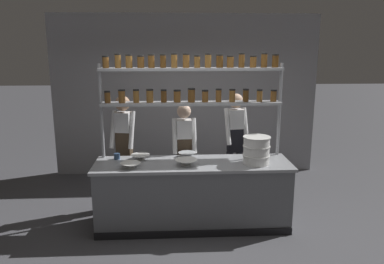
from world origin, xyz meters
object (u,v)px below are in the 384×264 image
(chef_center, at_px, (184,150))
(prep_bowl_near_left, at_px, (186,162))
(chef_right, at_px, (235,140))
(spice_shelf_unit, at_px, (191,87))
(serving_cup_front, at_px, (117,156))
(prep_bowl_near_right, at_px, (140,157))
(container_stack, at_px, (256,150))
(prep_bowl_center_front, at_px, (131,165))
(prep_bowl_center_back, at_px, (187,155))
(chef_left, at_px, (124,144))

(chef_center, relative_size, prep_bowl_near_left, 5.48)
(prep_bowl_near_left, bearing_deg, chef_right, 47.96)
(spice_shelf_unit, xyz_separation_m, serving_cup_front, (-1.05, -0.11, -0.95))
(prep_bowl_near_left, xyz_separation_m, prep_bowl_near_right, (-0.63, 0.29, -0.00))
(container_stack, relative_size, prep_bowl_center_front, 1.43)
(prep_bowl_near_left, bearing_deg, container_stack, 1.33)
(spice_shelf_unit, height_order, chef_center, spice_shelf_unit)
(prep_bowl_center_back, xyz_separation_m, serving_cup_front, (-0.99, -0.04, 0.01))
(prep_bowl_near_right, distance_m, serving_cup_front, 0.33)
(chef_left, height_order, prep_bowl_near_left, chef_left)
(prep_bowl_center_front, relative_size, prep_bowl_center_back, 1.02)
(spice_shelf_unit, bearing_deg, serving_cup_front, -174.02)
(prep_bowl_near_right, bearing_deg, container_stack, -9.81)
(chef_left, xyz_separation_m, prep_bowl_center_front, (0.18, -0.84, -0.07))
(prep_bowl_center_front, distance_m, prep_bowl_near_right, 0.38)
(chef_left, relative_size, container_stack, 4.66)
(chef_center, relative_size, prep_bowl_center_front, 6.23)
(container_stack, relative_size, prep_bowl_center_back, 1.47)
(container_stack, distance_m, prep_bowl_center_front, 1.68)
(chef_left, bearing_deg, serving_cup_front, -85.45)
(chef_left, bearing_deg, spice_shelf_unit, -6.78)
(prep_bowl_center_back, bearing_deg, spice_shelf_unit, 48.24)
(chef_left, relative_size, chef_right, 1.00)
(chef_right, relative_size, prep_bowl_center_back, 6.86)
(chef_center, height_order, container_stack, chef_center)
(chef_center, xyz_separation_m, prep_bowl_near_right, (-0.63, -0.38, 0.02))
(serving_cup_front, bearing_deg, spice_shelf_unit, 5.98)
(chef_right, bearing_deg, prep_bowl_center_back, -155.02)
(chef_right, bearing_deg, chef_center, -173.50)
(prep_bowl_center_front, bearing_deg, spice_shelf_unit, 32.16)
(chef_right, bearing_deg, prep_bowl_near_left, -140.93)
(spice_shelf_unit, bearing_deg, chef_center, 112.34)
(chef_center, bearing_deg, prep_bowl_near_right, -151.70)
(serving_cup_front, bearing_deg, prep_bowl_center_back, 2.42)
(chef_left, height_order, prep_bowl_center_back, chef_left)
(prep_bowl_center_front, xyz_separation_m, serving_cup_front, (-0.23, 0.41, 0.01))
(container_stack, bearing_deg, prep_bowl_center_front, -176.78)
(chef_left, bearing_deg, container_stack, -10.72)
(spice_shelf_unit, bearing_deg, container_stack, -26.25)
(prep_bowl_center_back, height_order, prep_bowl_near_right, prep_bowl_near_right)
(prep_bowl_center_front, height_order, prep_bowl_center_back, prep_bowl_center_front)
(chef_left, xyz_separation_m, chef_right, (1.72, 0.13, 0.01))
(spice_shelf_unit, xyz_separation_m, chef_left, (-1.00, 0.32, -0.89))
(prep_bowl_near_left, height_order, serving_cup_front, same)
(chef_center, xyz_separation_m, container_stack, (0.95, -0.65, 0.17))
(chef_left, height_order, prep_bowl_center_front, chef_left)
(prep_bowl_center_front, xyz_separation_m, prep_bowl_center_back, (0.76, 0.45, -0.00))
(prep_bowl_center_front, bearing_deg, prep_bowl_near_right, 75.04)
(chef_center, relative_size, prep_bowl_near_right, 6.18)
(spice_shelf_unit, xyz_separation_m, prep_bowl_center_front, (-0.82, -0.52, -0.96))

